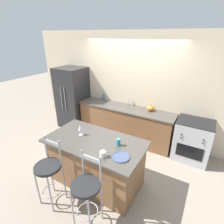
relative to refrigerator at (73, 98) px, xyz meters
The scene contains 15 objects.
ground_plane 1.91m from the refrigerator, ahead, with size 18.00×18.00×0.00m, color gray.
wall_back 1.78m from the refrigerator, 13.05° to the left, with size 6.00×0.07×2.70m.
back_counter 1.73m from the refrigerator, ahead, with size 2.53×0.63×0.89m.
sink_faucet 1.70m from the refrigerator, ahead, with size 0.02×0.13×0.22m.
kitchen_island 2.49m from the refrigerator, 39.73° to the right, with size 1.75×0.95×0.90m.
refrigerator is the anchor object (origin of this frame).
oven_range 3.37m from the refrigerator, ahead, with size 0.73×0.63×0.93m.
bar_stool_near 2.77m from the refrigerator, 56.62° to the right, with size 0.41×0.41×1.17m.
bar_stool_far 3.24m from the refrigerator, 45.63° to the right, with size 0.41×0.41×1.17m.
dinner_plate 3.04m from the refrigerator, 34.89° to the right, with size 0.28×0.28×0.02m.
wine_glass 2.19m from the refrigerator, 44.75° to the right, with size 0.07×0.07×0.22m.
coffee_mug 2.92m from the refrigerator, 39.65° to the right, with size 0.12×0.09×0.10m.
tumbler_cup 2.74m from the refrigerator, 32.73° to the right, with size 0.07×0.07×0.12m.
pumpkin_decoration 2.31m from the refrigerator, ahead, with size 0.17×0.17×0.16m.
soap_bottle 0.93m from the refrigerator, 19.03° to the left, with size 0.06×0.06×0.18m.
Camera 1 is at (1.76, -3.39, 2.60)m, focal length 28.00 mm.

